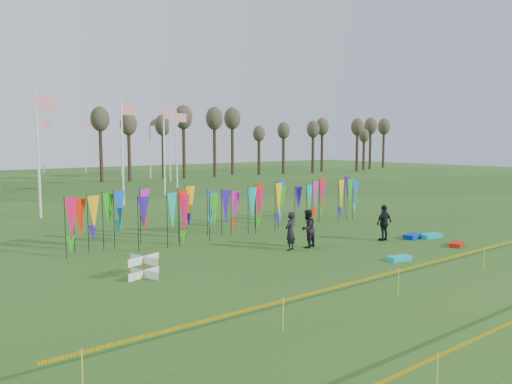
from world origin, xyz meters
TOP-DOWN VIEW (x-y plane):
  - ground at (0.00, 0.00)m, footprint 160.00×160.00m
  - banner_row at (0.28, 8.74)m, footprint 18.64×0.64m
  - caution_tape_near at (-0.22, -2.95)m, footprint 26.00×0.02m
  - tree_line at (32.00, 44.00)m, footprint 53.92×1.92m
  - box_kite at (-7.64, 3.92)m, footprint 0.74×0.74m
  - person_left at (-0.46, 4.12)m, footprint 0.77×0.68m
  - person_mid at (0.56, 4.08)m, footprint 0.96×0.73m
  - person_right at (4.66, 2.93)m, footprint 1.04×0.59m
  - kite_bag_turquoise at (1.79, -0.08)m, footprint 1.04×0.68m
  - kite_bag_blue at (6.28, 2.39)m, footprint 1.16×0.73m
  - kite_bag_red at (6.28, 0.00)m, footprint 1.15×0.80m
  - kite_bag_teal at (7.10, 1.88)m, footprint 1.22×0.72m

SIDE VIEW (x-z plane):
  - ground at x=0.00m, z-range 0.00..0.00m
  - kite_bag_turquoise at x=1.79m, z-range 0.00..0.19m
  - kite_bag_red at x=6.28m, z-range 0.00..0.19m
  - kite_bag_teal at x=7.10m, z-range 0.00..0.22m
  - kite_bag_blue at x=6.28m, z-range 0.00..0.23m
  - box_kite at x=-7.64m, z-range 0.00..0.82m
  - caution_tape_near at x=-0.22m, z-range 0.33..1.23m
  - person_left at x=-0.46m, z-range 0.00..1.75m
  - person_mid at x=0.56m, z-range 0.00..1.77m
  - person_right at x=4.66m, z-range 0.00..1.78m
  - banner_row at x=0.28m, z-range 0.36..2.85m
  - tree_line at x=32.00m, z-range 2.25..10.09m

